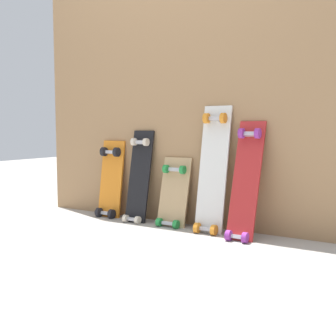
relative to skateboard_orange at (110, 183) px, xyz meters
name	(u,v)px	position (x,y,z in m)	size (l,w,h in m)	color
ground_plane	(173,224)	(0.55, 0.02, -0.26)	(12.00, 12.00, 0.00)	#9E9991
plywood_wall_panel	(178,97)	(0.55, 0.09, 0.63)	(2.36, 0.04, 1.79)	#99724C
skateboard_orange	(110,183)	(0.00, 0.00, 0.00)	(0.20, 0.17, 0.64)	orange
skateboard_black	(139,181)	(0.28, -0.02, 0.03)	(0.17, 0.20, 0.73)	black
skateboard_natural	(173,197)	(0.57, -0.02, -0.06)	(0.22, 0.19, 0.54)	tan
skateboard_white	(212,174)	(0.87, -0.03, 0.12)	(0.19, 0.22, 0.88)	silver
skateboard_red	(245,185)	(1.11, -0.07, 0.07)	(0.17, 0.29, 0.79)	#B22626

